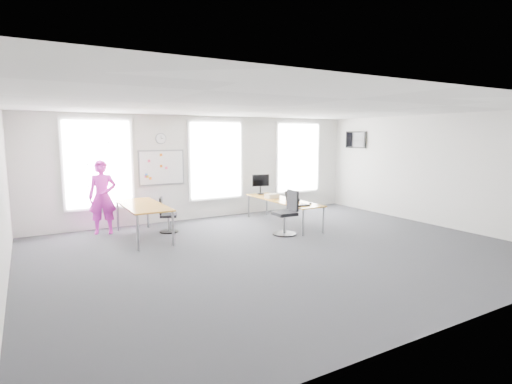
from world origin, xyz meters
TOP-DOWN VIEW (x-y plane):
  - floor at (0.00, 0.00)m, footprint 10.00×10.00m
  - ceiling at (0.00, 0.00)m, footprint 10.00×10.00m
  - wall_back at (0.00, 4.00)m, footprint 10.00×0.00m
  - wall_front at (0.00, -4.00)m, footprint 10.00×0.00m
  - wall_right at (5.00, 0.00)m, footprint 0.00×10.00m
  - window_left at (-3.00, 3.97)m, footprint 1.60×0.06m
  - window_mid at (0.30, 3.97)m, footprint 1.60×0.06m
  - window_right at (3.30, 3.97)m, footprint 1.60×0.06m
  - desk_right at (1.43, 2.08)m, footprint 0.76×2.84m
  - desk_left at (-2.28, 2.49)m, footprint 0.89×2.22m
  - chair_right at (0.88, 1.07)m, footprint 0.58×0.58m
  - chair_left at (-1.62, 2.78)m, footprint 0.52×0.52m
  - person at (-3.02, 3.45)m, footprint 0.77×0.63m
  - whiteboard at (-1.35, 3.97)m, footprint 1.20×0.03m
  - wall_clock at (-1.35, 3.97)m, footprint 0.30×0.04m
  - tv at (4.95, 3.00)m, footprint 0.06×0.90m
  - keyboard at (1.26, 0.98)m, footprint 0.45×0.16m
  - mouse at (1.64, 1.12)m, footprint 0.09×0.12m
  - lens_cap at (1.54, 1.35)m, footprint 0.07×0.07m
  - headphones at (1.53, 1.56)m, footprint 0.16×0.08m
  - laptop_sleeve at (1.54, 1.85)m, footprint 0.33×0.22m
  - paper_stack at (1.32, 2.45)m, footprint 0.34×0.26m
  - monitor at (1.44, 3.29)m, footprint 0.53×0.22m

SIDE VIEW (x-z plane):
  - floor at x=0.00m, z-range 0.00..0.00m
  - chair_left at x=-1.62m, z-range -0.06..0.84m
  - chair_right at x=0.88m, z-range -0.07..1.03m
  - desk_right at x=1.43m, z-range 0.30..0.99m
  - lens_cap at x=1.54m, z-range 0.69..0.70m
  - keyboard at x=1.26m, z-range 0.69..0.71m
  - mouse at x=1.64m, z-range 0.69..0.73m
  - headphones at x=1.53m, z-range 0.69..0.78m
  - desk_left at x=-2.28m, z-range 0.34..1.15m
  - paper_stack at x=1.32m, z-range 0.69..0.81m
  - laptop_sleeve at x=1.54m, z-range 0.69..0.95m
  - person at x=-3.02m, z-range 0.00..1.84m
  - monitor at x=1.44m, z-range 0.75..1.34m
  - wall_back at x=0.00m, z-range -3.50..6.50m
  - wall_front at x=0.00m, z-range -3.50..6.50m
  - wall_right at x=5.00m, z-range -3.50..6.50m
  - whiteboard at x=-1.35m, z-range 1.10..2.00m
  - window_left at x=-3.00m, z-range 0.60..2.80m
  - window_mid at x=0.30m, z-range 0.60..2.80m
  - window_right at x=3.30m, z-range 0.60..2.80m
  - tv at x=4.95m, z-range 2.02..2.57m
  - wall_clock at x=-1.35m, z-range 2.20..2.50m
  - ceiling at x=0.00m, z-range 3.00..3.00m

